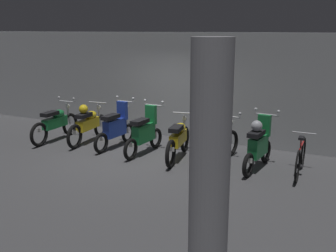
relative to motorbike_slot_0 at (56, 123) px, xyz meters
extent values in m
plane|color=#424244|center=(2.82, -0.36, -0.49)|extent=(80.00, 80.00, 0.00)
cube|color=#9EA0A3|center=(2.82, 1.94, 0.98)|extent=(16.00, 0.30, 2.95)
torus|color=black|center=(-0.02, 0.62, -0.17)|extent=(0.11, 0.65, 0.65)
torus|color=black|center=(0.02, -0.68, -0.17)|extent=(0.11, 0.65, 0.65)
cube|color=#197238|center=(0.00, -0.03, 0.02)|extent=(0.25, 0.84, 0.28)
ellipsoid|color=#197238|center=(0.00, 0.13, 0.24)|extent=(0.27, 0.45, 0.22)
cube|color=black|center=(0.01, -0.21, 0.30)|extent=(0.26, 0.53, 0.10)
cylinder|color=#B7BABF|center=(-0.02, 0.52, 0.52)|extent=(0.56, 0.05, 0.04)
sphere|color=#B7BABF|center=(-0.28, 0.51, 0.62)|extent=(0.07, 0.07, 0.07)
sphere|color=#B7BABF|center=(0.24, 0.53, 0.62)|extent=(0.07, 0.07, 0.07)
cylinder|color=#B7BABF|center=(-0.02, 0.57, 0.15)|extent=(0.06, 0.16, 0.65)
sphere|color=silver|center=(-0.02, 0.57, 0.37)|extent=(0.12, 0.12, 0.12)
cube|color=white|center=(0.02, -0.65, -0.07)|extent=(0.16, 0.02, 0.10)
torus|color=black|center=(0.88, 0.87, -0.17)|extent=(0.14, 0.66, 0.65)
torus|color=black|center=(0.99, -0.42, -0.17)|extent=(0.14, 0.66, 0.65)
cube|color=gold|center=(0.94, 0.23, 0.02)|extent=(0.29, 0.85, 0.28)
ellipsoid|color=gold|center=(0.93, 0.38, 0.24)|extent=(0.30, 0.46, 0.22)
cube|color=black|center=(0.96, 0.04, 0.30)|extent=(0.28, 0.54, 0.10)
cylinder|color=#B7BABF|center=(0.89, 0.77, 0.52)|extent=(0.56, 0.08, 0.04)
cylinder|color=#B7BABF|center=(0.89, 0.82, 0.15)|extent=(0.07, 0.16, 0.65)
sphere|color=silver|center=(0.89, 0.82, 0.37)|extent=(0.12, 0.12, 0.12)
cube|color=white|center=(0.99, -0.40, -0.07)|extent=(0.16, 0.03, 0.10)
sphere|color=gold|center=(0.96, 0.04, 0.47)|extent=(0.24, 0.24, 0.24)
torus|color=black|center=(1.92, 0.70, -0.23)|extent=(0.12, 0.53, 0.53)
torus|color=black|center=(1.84, -0.45, -0.23)|extent=(0.12, 0.53, 0.53)
cube|color=#1E389E|center=(1.88, 0.13, 0.04)|extent=(0.27, 0.75, 0.44)
cube|color=#1E389E|center=(1.90, 0.47, 0.44)|extent=(0.29, 0.14, 0.48)
cube|color=black|center=(1.87, -0.04, 0.36)|extent=(0.27, 0.53, 0.10)
cylinder|color=#B7BABF|center=(1.91, 0.61, 0.66)|extent=(0.56, 0.07, 0.04)
sphere|color=#B7BABF|center=(1.65, 0.62, 0.76)|extent=(0.07, 0.07, 0.07)
sphere|color=#B7BABF|center=(2.17, 0.59, 0.76)|extent=(0.07, 0.07, 0.07)
cylinder|color=#B7BABF|center=(1.91, 0.65, 0.19)|extent=(0.07, 0.15, 0.85)
sphere|color=silver|center=(1.91, 0.65, 0.51)|extent=(0.12, 0.12, 0.12)
cube|color=white|center=(1.84, -0.43, -0.13)|extent=(0.16, 0.02, 0.10)
torus|color=black|center=(2.85, 0.57, -0.23)|extent=(0.12, 0.53, 0.53)
torus|color=black|center=(2.78, -0.58, -0.23)|extent=(0.12, 0.53, 0.53)
cube|color=#197238|center=(2.82, -0.01, 0.04)|extent=(0.26, 0.75, 0.44)
cube|color=#197238|center=(2.84, 0.34, 0.44)|extent=(0.29, 0.14, 0.48)
cube|color=black|center=(2.81, -0.17, 0.36)|extent=(0.27, 0.53, 0.10)
cylinder|color=#B7BABF|center=(2.84, 0.48, 0.66)|extent=(0.56, 0.07, 0.04)
sphere|color=#B7BABF|center=(2.59, 0.49, 0.76)|extent=(0.07, 0.07, 0.07)
sphere|color=#B7BABF|center=(3.10, 0.46, 0.76)|extent=(0.07, 0.07, 0.07)
cylinder|color=#B7BABF|center=(2.85, 0.52, 0.19)|extent=(0.06, 0.15, 0.85)
sphere|color=silver|center=(2.85, 0.52, 0.51)|extent=(0.12, 0.12, 0.12)
cube|color=white|center=(2.79, -0.56, -0.13)|extent=(0.16, 0.02, 0.10)
torus|color=black|center=(3.64, 0.64, -0.17)|extent=(0.20, 0.66, 0.65)
torus|color=black|center=(3.87, -0.64, -0.17)|extent=(0.20, 0.66, 0.65)
cube|color=gold|center=(3.76, 0.00, 0.02)|extent=(0.36, 0.86, 0.28)
ellipsoid|color=gold|center=(3.73, 0.15, 0.24)|extent=(0.33, 0.48, 0.22)
cube|color=black|center=(3.79, -0.18, 0.30)|extent=(0.33, 0.55, 0.10)
cylinder|color=#B7BABF|center=(3.66, 0.53, 0.52)|extent=(0.56, 0.13, 0.04)
cylinder|color=#B7BABF|center=(3.65, 0.58, 0.15)|extent=(0.08, 0.17, 0.65)
sphere|color=silver|center=(3.65, 0.58, 0.37)|extent=(0.12, 0.12, 0.12)
cube|color=white|center=(3.86, -0.62, -0.07)|extent=(0.16, 0.04, 0.10)
torus|color=black|center=(4.82, 0.77, -0.17)|extent=(0.21, 0.66, 0.65)
torus|color=black|center=(4.57, -0.51, -0.17)|extent=(0.21, 0.66, 0.65)
cube|color=#9EA0A8|center=(4.70, 0.13, 0.02)|extent=(0.37, 0.86, 0.28)
ellipsoid|color=#9EA0A8|center=(4.72, 0.28, 0.24)|extent=(0.34, 0.48, 0.22)
cube|color=black|center=(4.66, -0.05, 0.30)|extent=(0.33, 0.56, 0.10)
cylinder|color=#B7BABF|center=(4.80, 0.67, 0.52)|extent=(0.56, 0.14, 0.04)
sphere|color=#B7BABF|center=(4.54, 0.72, 0.62)|extent=(0.07, 0.07, 0.07)
sphere|color=#B7BABF|center=(5.05, 0.62, 0.62)|extent=(0.07, 0.07, 0.07)
cylinder|color=#B7BABF|center=(4.81, 0.72, 0.15)|extent=(0.08, 0.17, 0.65)
sphere|color=silver|center=(4.81, 0.72, 0.37)|extent=(0.12, 0.12, 0.12)
cube|color=white|center=(4.58, -0.48, -0.07)|extent=(0.16, 0.04, 0.10)
sphere|color=gold|center=(4.66, -0.05, 0.47)|extent=(0.24, 0.24, 0.24)
torus|color=black|center=(5.69, 0.68, -0.23)|extent=(0.14, 0.54, 0.53)
torus|color=black|center=(5.58, -0.46, -0.23)|extent=(0.14, 0.54, 0.53)
cube|color=#197238|center=(5.63, 0.11, 0.04)|extent=(0.29, 0.75, 0.44)
cube|color=#197238|center=(5.67, 0.46, 0.44)|extent=(0.29, 0.15, 0.48)
cube|color=black|center=(5.62, -0.05, 0.36)|extent=(0.29, 0.54, 0.10)
cylinder|color=#B7BABF|center=(5.68, 0.59, 0.66)|extent=(0.56, 0.09, 0.04)
sphere|color=#B7BABF|center=(5.42, 0.62, 0.76)|extent=(0.07, 0.07, 0.07)
sphere|color=#B7BABF|center=(5.94, 0.57, 0.76)|extent=(0.07, 0.07, 0.07)
cylinder|color=#B7BABF|center=(5.68, 0.64, 0.19)|extent=(0.07, 0.15, 0.85)
sphere|color=silver|center=(5.68, 0.64, 0.51)|extent=(0.12, 0.12, 0.12)
cube|color=white|center=(5.58, -0.44, -0.13)|extent=(0.16, 0.03, 0.10)
sphere|color=#9EA0A8|center=(5.62, -0.05, 0.53)|extent=(0.24, 0.24, 0.24)
torus|color=black|center=(6.51, 0.74, -0.15)|extent=(0.07, 0.68, 0.68)
torus|color=black|center=(6.55, -0.31, -0.15)|extent=(0.07, 0.68, 0.68)
cylinder|color=#B21E1E|center=(6.53, 0.21, 0.15)|extent=(0.06, 0.68, 0.04)
cylinder|color=#B21E1E|center=(6.54, 0.00, 0.25)|extent=(0.03, 0.03, 0.22)
cube|color=black|center=(6.54, 0.00, 0.37)|extent=(0.11, 0.22, 0.05)
cylinder|color=#B7BABF|center=(6.51, 0.61, 0.33)|extent=(0.50, 0.05, 0.03)
cylinder|color=black|center=(6.53, 0.16, -0.31)|extent=(0.12, 0.10, 0.10)
cylinder|color=gray|center=(5.90, -3.66, 0.98)|extent=(0.54, 0.54, 2.95)
camera|label=1|loc=(7.61, -8.32, 2.55)|focal=42.90mm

